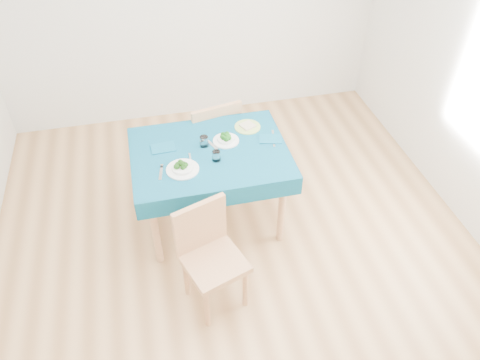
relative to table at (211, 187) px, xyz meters
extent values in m
cube|color=#A47344|center=(0.13, -0.48, -0.39)|extent=(4.00, 4.50, 0.02)
cube|color=navy|center=(0.00, 0.00, 0.00)|extent=(1.22, 0.93, 0.76)
cube|color=tan|center=(-0.13, -0.83, 0.12)|extent=(0.52, 0.54, 0.99)
cube|color=tan|center=(0.11, 0.68, 0.20)|extent=(0.55, 0.59, 1.15)
cube|color=silver|center=(-0.40, -0.17, 0.38)|extent=(0.05, 0.17, 0.00)
cube|color=silver|center=(-0.16, -0.08, 0.38)|extent=(0.02, 0.20, 0.00)
cube|color=silver|center=(0.03, 0.09, 0.38)|extent=(0.09, 0.17, 0.00)
cube|color=silver|center=(0.54, 0.05, 0.38)|extent=(0.07, 0.23, 0.00)
cube|color=#0D526F|center=(-0.35, 0.12, 0.38)|extent=(0.20, 0.14, 0.01)
cube|color=#0D526F|center=(0.51, 0.04, 0.38)|extent=(0.20, 0.17, 0.01)
cylinder|color=white|center=(-0.03, 0.08, 0.42)|extent=(0.07, 0.07, 0.09)
cylinder|color=white|center=(0.03, -0.12, 0.42)|extent=(0.06, 0.06, 0.08)
cylinder|color=#ACCC63|center=(0.37, 0.25, 0.38)|extent=(0.22, 0.22, 0.01)
cube|color=beige|center=(0.37, 0.25, 0.40)|extent=(0.14, 0.14, 0.02)
camera|label=1|loc=(-0.43, -2.88, 2.65)|focal=35.00mm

